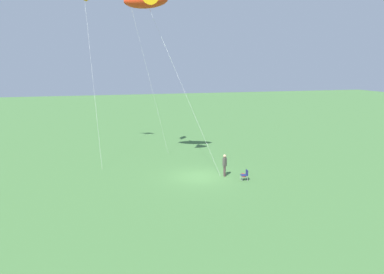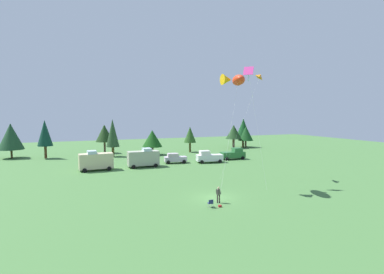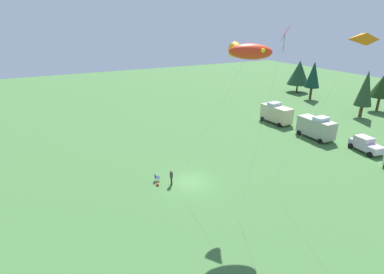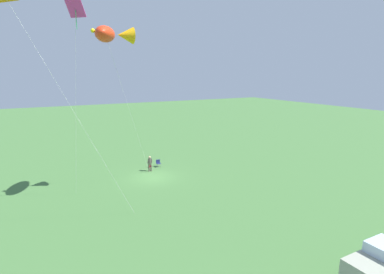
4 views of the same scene
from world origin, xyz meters
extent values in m
plane|color=#427038|center=(0.00, 0.00, 0.00)|extent=(160.00, 160.00, 0.00)
cylinder|color=#453232|center=(-0.53, -1.93, 0.42)|extent=(0.14, 0.14, 0.85)
cylinder|color=#453232|center=(-0.31, -1.96, 0.42)|extent=(0.14, 0.14, 0.85)
cylinder|color=#45413B|center=(-0.42, -1.95, 1.16)|extent=(0.39, 0.39, 0.62)
sphere|color=tan|center=(-0.42, -1.95, 1.62)|extent=(0.24, 0.24, 0.24)
cylinder|color=#45413B|center=(-0.61, -1.86, 1.19)|extent=(0.12, 0.10, 0.55)
cylinder|color=#45413B|center=(-0.21, -1.92, 1.19)|extent=(0.22, 0.12, 0.56)
cube|color=navy|center=(-1.85, -2.97, 0.42)|extent=(0.53, 0.53, 0.04)
cube|color=navy|center=(-1.88, -3.19, 0.62)|extent=(0.48, 0.09, 0.40)
cylinder|color=#A5A8AD|center=(-2.04, -2.74, 0.21)|extent=(0.03, 0.03, 0.42)
cylinder|color=#A5A8AD|center=(-1.62, -2.79, 0.21)|extent=(0.03, 0.03, 0.42)
cylinder|color=#A5A8AD|center=(-2.08, -3.16, 0.21)|extent=(0.03, 0.03, 0.42)
cylinder|color=#A5A8AD|center=(-1.67, -3.20, 0.21)|extent=(0.03, 0.03, 0.42)
cube|color=#A32724|center=(-0.93, -3.32, 0.11)|extent=(0.34, 0.26, 0.22)
cube|color=beige|center=(-11.22, 21.94, 1.59)|extent=(5.53, 2.54, 2.50)
cube|color=silver|center=(-11.86, 21.89, 3.09)|extent=(1.53, 2.11, 0.50)
cylinder|color=black|center=(-13.08, 20.63, 0.34)|extent=(0.69, 0.26, 0.68)
cylinder|color=black|center=(-13.23, 23.00, 0.34)|extent=(0.69, 0.26, 0.68)
cylinder|color=black|center=(-9.20, 20.87, 0.34)|extent=(0.69, 0.26, 0.68)
cylinder|color=black|center=(-9.35, 23.25, 0.34)|extent=(0.69, 0.26, 0.68)
cube|color=#A1A590|center=(-3.20, 22.16, 1.59)|extent=(5.40, 2.20, 2.50)
cube|color=silver|center=(-2.55, 22.16, 3.09)|extent=(1.40, 2.02, 0.50)
cylinder|color=black|center=(-1.25, 23.35, 0.34)|extent=(0.68, 0.22, 0.68)
cylinder|color=black|center=(-1.25, 20.97, 0.34)|extent=(0.68, 0.22, 0.68)
cylinder|color=black|center=(-5.14, 23.35, 0.34)|extent=(0.68, 0.22, 0.68)
cylinder|color=black|center=(-5.14, 20.97, 0.34)|extent=(0.68, 0.22, 0.68)
cube|color=#BDAFC3|center=(3.45, 24.03, 0.79)|extent=(4.42, 2.39, 0.90)
cube|color=#C1AEB8|center=(2.95, 24.10, 1.56)|extent=(2.22, 1.93, 0.65)
cylinder|color=black|center=(1.81, 23.27, 0.34)|extent=(0.70, 0.32, 0.68)
cylinder|color=black|center=(2.09, 25.23, 0.34)|extent=(0.70, 0.32, 0.68)
cylinder|color=black|center=(4.80, 22.83, 0.34)|extent=(0.70, 0.32, 0.68)
cylinder|color=black|center=(5.09, 24.79, 0.34)|extent=(0.70, 0.32, 0.68)
cube|color=silver|center=(9.77, 22.16, 0.94)|extent=(5.24, 2.71, 1.20)
cube|color=silver|center=(8.78, 22.31, 1.94)|extent=(2.05, 2.08, 0.80)
cylinder|color=black|center=(7.83, 21.34, 0.34)|extent=(0.70, 0.32, 0.68)
cylinder|color=black|center=(8.14, 23.50, 0.34)|extent=(0.70, 0.32, 0.68)
cylinder|color=black|center=(11.39, 20.82, 0.34)|extent=(0.70, 0.32, 0.68)
cylinder|color=black|center=(11.71, 22.98, 0.34)|extent=(0.70, 0.32, 0.68)
cube|color=#286831|center=(16.00, 24.19, 0.94)|extent=(5.09, 2.24, 1.20)
cube|color=#2A6635|center=(17.00, 24.14, 1.94)|extent=(1.89, 1.92, 0.80)
cylinder|color=black|center=(17.85, 25.19, 0.34)|extent=(0.69, 0.25, 0.68)
cylinder|color=black|center=(17.75, 23.01, 0.34)|extent=(0.69, 0.25, 0.68)
cylinder|color=black|center=(14.25, 25.36, 0.34)|extent=(0.69, 0.25, 0.68)
cylinder|color=black|center=(14.15, 23.19, 0.34)|extent=(0.69, 0.25, 0.68)
cylinder|color=#48381D|center=(-26.93, 42.76, 0.93)|extent=(0.38, 0.38, 1.86)
cone|color=#1D4126|center=(-26.93, 42.76, 4.64)|extent=(5.09, 5.09, 5.55)
cylinder|color=#4B2F1B|center=(-20.19, 39.85, 1.32)|extent=(0.52, 0.52, 2.65)
cone|color=#0F362A|center=(-20.19, 39.85, 5.39)|extent=(3.08, 3.08, 5.49)
cylinder|color=#4D382B|center=(-7.74, 43.90, 1.38)|extent=(0.47, 0.47, 2.76)
cone|color=#1D3817|center=(-7.74, 43.90, 4.81)|extent=(4.15, 4.15, 4.08)
cylinder|color=#513F20|center=(-6.61, 37.32, 1.09)|extent=(0.56, 0.56, 2.18)
cone|color=#254425|center=(-6.61, 37.32, 5.22)|extent=(2.85, 2.85, 6.08)
cylinder|color=#533624|center=(2.16, 36.89, 0.93)|extent=(0.54, 0.54, 1.86)
cone|color=#144713|center=(2.16, 36.89, 3.78)|extent=(4.57, 4.57, 3.85)
cylinder|color=#473F1C|center=(11.96, 38.23, 1.19)|extent=(0.49, 0.49, 2.39)
cone|color=#264E1D|center=(11.96, 38.23, 4.32)|extent=(2.99, 2.99, 3.86)
cylinder|color=brown|center=(26.06, 41.58, 1.29)|extent=(0.62, 0.62, 2.58)
cone|color=#1C3B1A|center=(26.06, 41.58, 4.46)|extent=(4.32, 4.32, 3.76)
cylinder|color=#514121|center=(29.99, 43.11, 1.12)|extent=(0.60, 0.60, 2.24)
cone|color=#10401A|center=(29.99, 43.11, 5.17)|extent=(4.49, 4.49, 5.85)
cylinder|color=#473F2B|center=(30.03, 41.77, 0.98)|extent=(0.47, 0.47, 1.96)
cone|color=#144119|center=(30.03, 41.77, 3.96)|extent=(4.12, 4.12, 4.01)
ellipsoid|color=red|center=(4.81, 3.11, 13.64)|extent=(2.70, 3.97, 1.40)
cone|color=#F2AE11|center=(3.18, 3.11, 13.64)|extent=(1.27, 1.33, 1.33)
sphere|color=yellow|center=(5.81, 3.52, 13.79)|extent=(0.33, 0.33, 0.33)
cylinder|color=silver|center=(2.29, 0.72, 6.82)|extent=(5.06, 4.80, 13.64)
cylinder|color=#4C3823|center=(-0.23, -1.67, 0.00)|extent=(0.04, 0.04, 0.01)
cube|color=#D43992|center=(7.07, 4.42, 15.10)|extent=(1.38, 1.36, 1.14)
cylinder|color=green|center=(7.07, 4.42, 14.33)|extent=(0.04, 0.04, 1.29)
cylinder|color=silver|center=(7.38, 2.60, 7.55)|extent=(0.63, 3.67, 15.10)
cylinder|color=#4C3823|center=(7.68, 0.77, 0.00)|extent=(0.04, 0.04, 0.01)
pyramid|color=orange|center=(11.30, 7.77, 14.93)|extent=(1.70, 1.88, 0.98)
cylinder|color=silver|center=(7.72, 7.51, 7.35)|extent=(6.91, 0.68, 14.71)
cylinder|color=#4C3823|center=(4.27, 7.18, 0.00)|extent=(0.04, 0.04, 0.01)
camera|label=1|loc=(-26.75, 8.04, 8.65)|focal=35.00mm
camera|label=2|loc=(-14.54, -29.90, 9.50)|focal=28.00mm
camera|label=3|loc=(24.86, -12.65, 15.90)|focal=28.00mm
camera|label=4|loc=(10.52, 28.10, 10.59)|focal=28.00mm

